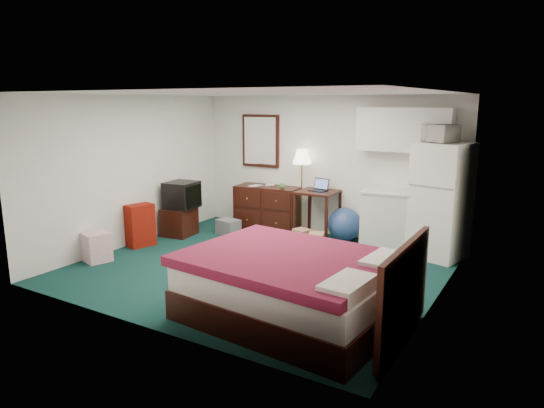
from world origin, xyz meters
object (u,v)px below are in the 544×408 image
Objects in this scene: floor_lamp at (302,192)px; tv_stand at (179,222)px; bed at (292,287)px; suitcase at (140,225)px; desk at (317,214)px; dresser at (268,208)px; fridge at (441,201)px; kitchen_counter at (390,221)px.

floor_lamp reaches higher than tv_stand.
suitcase is (-3.51, 1.14, -0.00)m from bed.
desk is (0.39, -0.12, -0.35)m from floor_lamp.
desk is 3.07m from suitcase.
tv_stand is at bearing -153.25° from desk.
floor_lamp is 2.30m from tv_stand.
dresser is 0.77m from floor_lamp.
dresser is 1.69m from tv_stand.
bed is (-0.92, -3.10, -0.54)m from fridge.
dresser is 3.91m from bed.
desk is 0.47× the size of fridge.
fridge reaches higher than dresser.
dresser is at bearing 73.58° from suitcase.
floor_lamp reaches higher than desk.
desk is at bearing 115.66° from bed.
dresser is at bearing -174.09° from floor_lamp.
suitcase is at bearing -127.84° from dresser.
fridge is 3.27m from bed.
floor_lamp is at bearing 27.45° from tv_stand.
fridge is 0.80× the size of bed.
desk is 1.19× the size of suitcase.
desk is at bearing 172.17° from kitchen_counter.
desk reaches higher than tv_stand.
dresser reaches higher than suitcase.
kitchen_counter is 3.13m from bed.
dresser is 1.71× the size of suitcase.
kitchen_counter is 1.74× the size of tv_stand.
dresser is 2.22× the size of tv_stand.
desk is at bearing -9.07° from dresser.
bed is at bearing -69.98° from desk.
dresser is 0.68× the size of fridge.
fridge reaches higher than tv_stand.
fridge is at bearing -9.17° from kitchen_counter.
fridge is 4.87m from suitcase.
floor_lamp is 2.84× the size of tv_stand.
bed is (1.58, -3.27, -0.42)m from floor_lamp.
bed is (2.25, -3.20, -0.06)m from dresser.
dresser is 1.43× the size of desk.
floor_lamp is 0.54m from desk.
desk is 0.89× the size of kitchen_counter.
fridge is (2.11, -0.05, 0.47)m from desk.
desk reaches higher than dresser.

